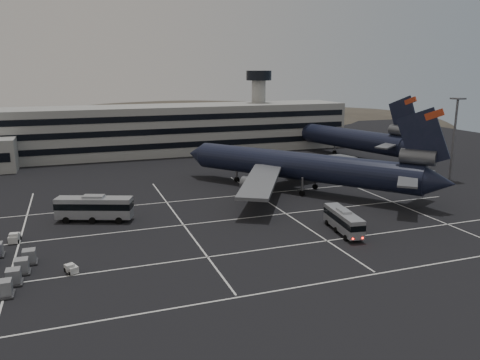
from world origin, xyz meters
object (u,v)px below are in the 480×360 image
Objects in this scene: trijet_main at (303,166)px; bus_near at (343,220)px; bus_far at (94,207)px; tug_a at (14,238)px.

trijet_main is 4.68× the size of bus_near.
bus_near is (-5.47, -24.27, -3.28)m from trijet_main.
bus_far reaches higher than tug_a.
bus_far is (-40.79, -5.75, -2.87)m from trijet_main.
bus_far is at bearing 160.23° from bus_near.
tug_a is at bearing 139.61° from bus_far.
bus_far is (-35.33, 18.52, 0.41)m from bus_near.
trijet_main is 3.89× the size of bus_far.
trijet_main is 19.50× the size of tug_a.
trijet_main is at bearing -61.24° from bus_far.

